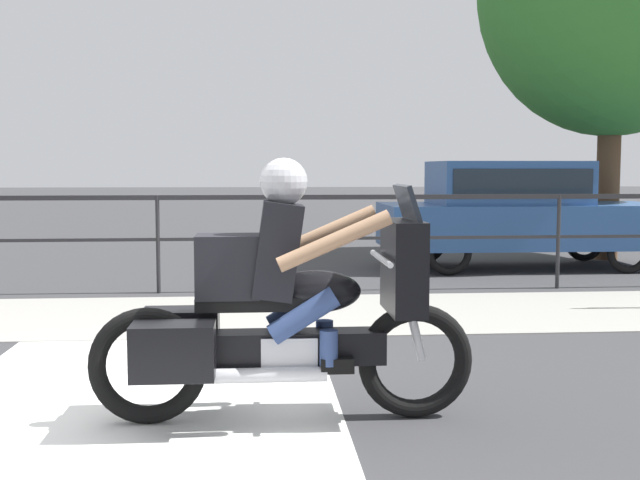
% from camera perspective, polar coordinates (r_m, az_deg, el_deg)
% --- Properties ---
extents(ground_plane, '(120.00, 120.00, 0.00)m').
position_cam_1_polar(ground_plane, '(5.41, -17.78, -11.81)').
color(ground_plane, '#38383A').
extents(sidewalk_band, '(44.00, 2.40, 0.01)m').
position_cam_1_polar(sidewalk_band, '(8.67, -12.63, -5.28)').
color(sidewalk_band, '#99968E').
rests_on(sidewalk_band, ground).
extents(crosswalk_band, '(2.66, 6.00, 0.01)m').
position_cam_1_polar(crosswalk_band, '(5.14, -13.55, -12.57)').
color(crosswalk_band, silver).
rests_on(crosswalk_band, ground).
extents(fence_railing, '(36.00, 0.05, 1.22)m').
position_cam_1_polar(fence_railing, '(10.10, -11.49, 1.66)').
color(fence_railing, '#232326').
rests_on(fence_railing, ground).
extents(motorcycle, '(2.36, 0.76, 1.62)m').
position_cam_1_polar(motorcycle, '(4.91, -2.74, -4.77)').
color(motorcycle, black).
rests_on(motorcycle, ground).
extents(parked_car, '(4.33, 1.74, 1.66)m').
position_cam_1_polar(parked_car, '(12.79, 13.77, 2.22)').
color(parked_car, '#284C84').
rests_on(parked_car, ground).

